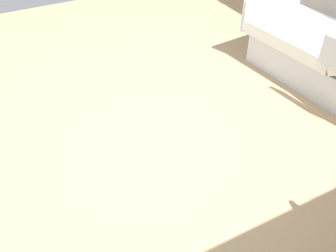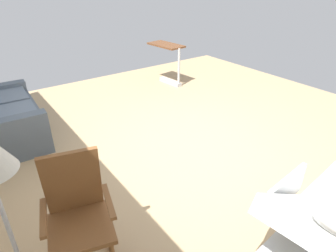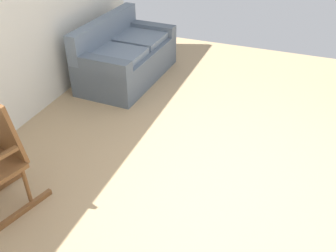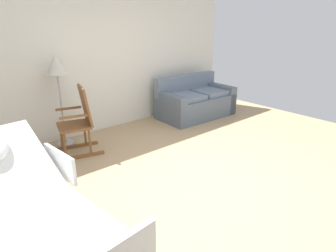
% 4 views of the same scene
% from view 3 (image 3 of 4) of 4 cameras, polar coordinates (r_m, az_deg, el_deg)
% --- Properties ---
extents(ground_plane, '(7.29, 7.29, 0.00)m').
position_cam_3_polar(ground_plane, '(3.62, 10.43, -10.13)').
color(ground_plane, tan).
extents(couch, '(1.63, 0.91, 0.85)m').
position_cam_3_polar(couch, '(5.47, -6.48, 10.25)').
color(couch, slate).
rests_on(couch, ground).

